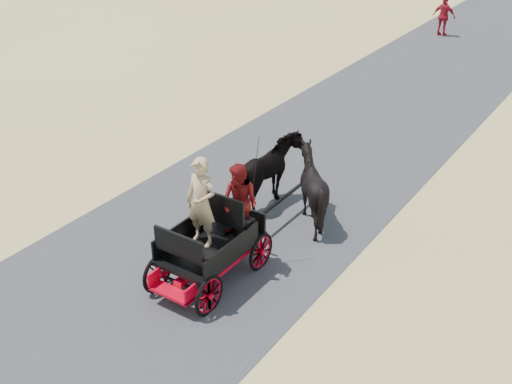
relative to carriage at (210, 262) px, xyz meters
The scene contains 8 objects.
ground 2.20m from the carriage, 114.81° to the left, with size 140.00×140.00×0.00m, color tan.
road 2.20m from the carriage, 114.81° to the left, with size 6.00×140.00×0.01m, color #38383A.
carriage is the anchor object (origin of this frame).
horse_left 3.09m from the carriage, 100.39° to the left, with size 0.91×2.01×1.70m, color black.
horse_right 3.09m from the carriage, 79.61° to the left, with size 1.37×1.54×1.70m, color black.
driver_man 1.28m from the carriage, 165.96° to the left, with size 0.66×0.43×1.80m, color tan.
passenger_woman 1.33m from the carriage, 63.43° to the left, with size 0.77×0.60×1.58m, color #660C0F.
pedestrian 20.30m from the carriage, 97.00° to the left, with size 1.01×0.42×1.73m, color maroon.
Camera 1 is at (7.40, -10.04, 7.55)m, focal length 45.00 mm.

